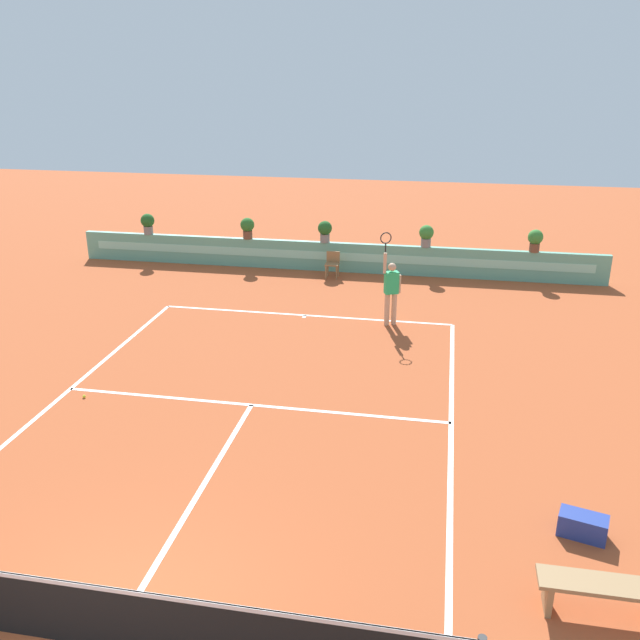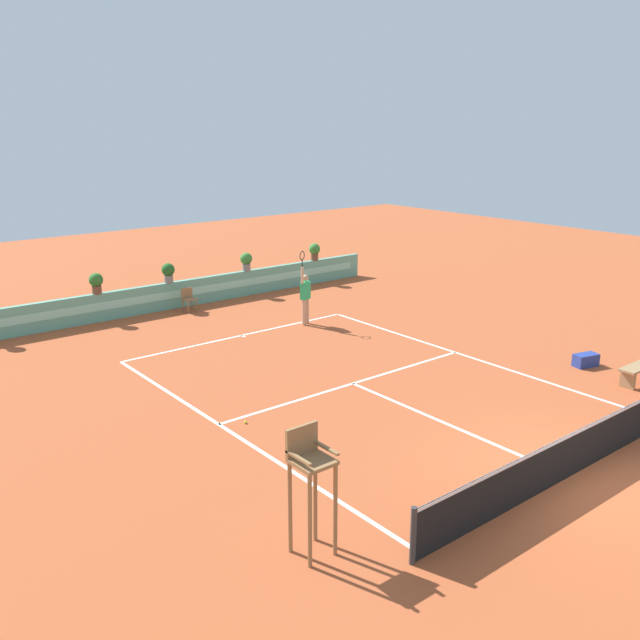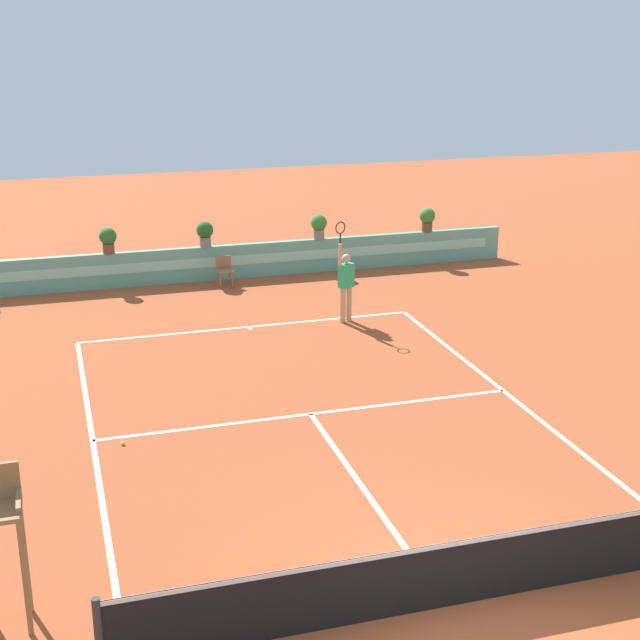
% 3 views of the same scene
% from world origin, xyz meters
% --- Properties ---
extents(ground_plane, '(60.00, 60.00, 0.00)m').
position_xyz_m(ground_plane, '(0.00, 6.00, 0.00)').
color(ground_plane, '#A84C28').
extents(court_lines, '(8.32, 11.94, 0.01)m').
position_xyz_m(court_lines, '(0.00, 6.72, 0.00)').
color(court_lines, white).
rests_on(court_lines, ground).
extents(net, '(8.92, 0.10, 1.00)m').
position_xyz_m(net, '(0.00, 0.00, 0.51)').
color(net, '#333333').
rests_on(net, ground).
extents(back_wall_barrier, '(18.00, 0.21, 1.00)m').
position_xyz_m(back_wall_barrier, '(0.00, 16.39, 0.50)').
color(back_wall_barrier, '#60A88E').
rests_on(back_wall_barrier, ground).
extents(umpire_chair, '(0.60, 0.60, 2.14)m').
position_xyz_m(umpire_chair, '(-5.45, 1.26, 1.34)').
color(umpire_chair, olive).
rests_on(umpire_chair, ground).
extents(ball_kid_chair, '(0.44, 0.44, 0.85)m').
position_xyz_m(ball_kid_chair, '(0.14, 15.66, 0.48)').
color(ball_kid_chair, olive).
rests_on(ball_kid_chair, ground).
extents(gear_bag, '(0.77, 0.53, 0.36)m').
position_xyz_m(gear_bag, '(6.06, 3.28, 0.18)').
color(gear_bag, navy).
rests_on(gear_bag, ground).
extents(tennis_player, '(0.58, 0.34, 2.58)m').
position_xyz_m(tennis_player, '(2.42, 11.61, 1.05)').
color(tennis_player, tan).
rests_on(tennis_player, ground).
extents(tennis_ball_near_baseline, '(0.07, 0.07, 0.07)m').
position_xyz_m(tennis_ball_near_baseline, '(-3.60, 6.06, 0.03)').
color(tennis_ball_near_baseline, '#CCE033').
rests_on(tennis_ball_near_baseline, ground).
extents(potted_plant_right, '(0.48, 0.48, 0.72)m').
position_xyz_m(potted_plant_right, '(3.15, 16.39, 1.41)').
color(potted_plant_right, gray).
rests_on(potted_plant_right, back_wall_barrier).
extents(potted_plant_far_right, '(0.48, 0.48, 0.72)m').
position_xyz_m(potted_plant_far_right, '(6.60, 16.39, 1.41)').
color(potted_plant_far_right, brown).
rests_on(potted_plant_far_right, back_wall_barrier).
extents(potted_plant_left, '(0.48, 0.48, 0.72)m').
position_xyz_m(potted_plant_left, '(-2.96, 16.39, 1.41)').
color(potted_plant_left, brown).
rests_on(potted_plant_left, back_wall_barrier).
extents(potted_plant_centre, '(0.48, 0.48, 0.72)m').
position_xyz_m(potted_plant_centre, '(-0.25, 16.39, 1.41)').
color(potted_plant_centre, gray).
rests_on(potted_plant_centre, back_wall_barrier).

